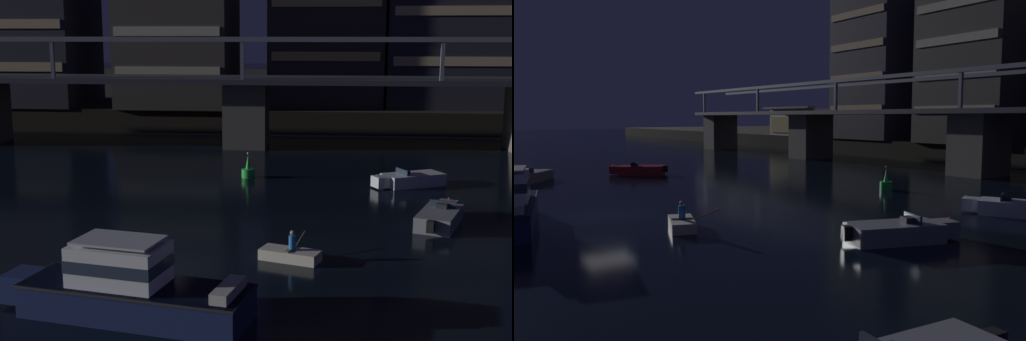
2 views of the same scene
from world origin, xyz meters
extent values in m
plane|color=black|center=(0.00, 0.00, 0.00)|extent=(400.00, 400.00, 0.00)
cube|color=#605B51|center=(-47.87, 33.07, 2.77)|extent=(3.60, 4.40, 5.55)
cube|color=#605B51|center=(-23.93, 33.07, 2.77)|extent=(3.60, 4.40, 5.55)
cube|color=#605B51|center=(0.00, 33.07, 2.77)|extent=(3.60, 4.40, 5.55)
cube|color=#33333D|center=(0.00, 33.07, 5.78)|extent=(101.74, 6.40, 0.45)
cube|color=slate|center=(0.00, 30.17, 9.20)|extent=(101.74, 0.36, 0.36)
cube|color=slate|center=(0.00, 35.97, 9.20)|extent=(101.74, 0.36, 0.36)
cube|color=slate|center=(-47.87, 30.17, 7.60)|extent=(0.30, 0.30, 3.20)
cube|color=slate|center=(-31.91, 30.17, 7.60)|extent=(0.30, 0.30, 3.20)
cube|color=slate|center=(-15.96, 30.17, 7.60)|extent=(0.30, 0.30, 3.20)
cube|color=slate|center=(0.00, 30.17, 7.60)|extent=(0.30, 0.30, 3.20)
cube|color=#282833|center=(-24.19, 46.91, 12.69)|extent=(10.80, 11.99, 20.98)
cube|color=beige|center=(-24.19, 40.86, 6.40)|extent=(9.93, 0.10, 0.90)
cube|color=beige|center=(-24.19, 40.86, 10.59)|extent=(9.93, 0.10, 0.90)
cube|color=beige|center=(-24.19, 40.86, 14.79)|extent=(9.93, 0.10, 0.90)
cube|color=beige|center=(-24.19, 40.86, 18.98)|extent=(9.93, 0.10, 0.90)
cube|color=#423D38|center=(-8.62, 46.85, 11.79)|extent=(11.27, 12.26, 19.19)
cube|color=beige|center=(-8.62, 40.68, 6.04)|extent=(10.37, 0.10, 0.90)
cube|color=beige|center=(-8.62, 40.68, 9.88)|extent=(10.37, 0.10, 0.90)
cube|color=beige|center=(-8.62, 40.68, 13.71)|extent=(10.37, 0.10, 0.90)
cube|color=beige|center=(-8.62, 40.68, 17.55)|extent=(10.37, 0.10, 0.90)
cube|color=#B2AD9E|center=(-40.48, 45.07, 4.40)|extent=(12.00, 6.00, 4.40)
cube|color=#EAD88C|center=(-40.48, 42.02, 3.96)|extent=(11.20, 0.10, 2.64)
cube|color=#4C4C51|center=(-40.48, 41.47, 6.75)|extent=(12.40, 1.60, 0.30)
cube|color=gray|center=(12.76, 8.25, 0.40)|extent=(3.00, 4.29, 0.80)
cube|color=gray|center=(13.56, 10.52, 0.45)|extent=(1.23, 1.18, 0.70)
cube|color=#283342|center=(13.04, 9.06, 0.98)|extent=(1.31, 0.54, 0.36)
cube|color=#262628|center=(12.96, 8.82, 0.92)|extent=(0.66, 0.56, 0.24)
cube|color=black|center=(12.04, 6.22, 0.50)|extent=(0.46, 0.46, 0.60)
sphere|color=red|center=(13.64, 10.76, 0.88)|extent=(0.12, 0.12, 0.12)
cube|color=silver|center=(12.56, 18.06, 0.40)|extent=(4.30, 3.37, 0.80)
cube|color=silver|center=(10.42, 16.98, 0.45)|extent=(1.25, 1.29, 0.70)
cube|color=#283342|center=(11.81, 17.68, 0.98)|extent=(0.70, 1.25, 0.36)
cube|color=#262628|center=(12.03, 17.79, 0.92)|extent=(0.61, 0.68, 0.24)
sphere|color=#33D84C|center=(10.19, 16.86, 0.88)|extent=(0.12, 0.12, 0.12)
cube|color=gray|center=(-18.15, -0.75, 0.40)|extent=(4.19, 3.83, 0.80)
cube|color=gray|center=(-16.26, -2.23, 0.45)|extent=(1.32, 1.33, 0.70)
cube|color=#283342|center=(-17.48, -1.28, 0.98)|extent=(0.91, 1.12, 0.36)
cube|color=#262628|center=(-17.68, -1.12, 0.92)|extent=(0.66, 0.69, 0.24)
cube|color=black|center=(-19.85, 0.57, 0.50)|extent=(0.51, 0.51, 0.60)
cube|color=maroon|center=(-17.96, 8.55, 0.40)|extent=(3.55, 4.28, 0.80)
cube|color=maroon|center=(-19.19, 6.49, 0.45)|extent=(1.31, 1.28, 0.70)
cube|color=#283342|center=(-18.39, 7.82, 0.98)|extent=(1.21, 0.78, 0.36)
cube|color=#262628|center=(-18.26, 8.04, 0.92)|extent=(0.69, 0.63, 0.24)
cube|color=black|center=(-16.86, 10.41, 0.50)|extent=(0.49, 0.49, 0.60)
sphere|color=beige|center=(-19.31, 6.27, 0.88)|extent=(0.12, 0.12, 0.12)
cylinder|color=green|center=(1.63, 19.62, 0.30)|extent=(0.90, 0.90, 0.60)
cone|color=green|center=(1.63, 19.62, 1.10)|extent=(0.36, 0.36, 1.00)
sphere|color=#F2EAB2|center=(1.63, 19.62, 1.68)|extent=(0.16, 0.16, 0.16)
cube|color=beige|center=(5.44, 1.89, 0.24)|extent=(2.82, 1.88, 0.48)
cube|color=#7F6647|center=(5.44, 1.89, 0.51)|extent=(0.51, 1.00, 0.06)
cylinder|color=#1E66B2|center=(5.54, 1.85, 0.84)|extent=(0.32, 0.32, 0.60)
sphere|color=tan|center=(5.54, 1.85, 1.25)|extent=(0.22, 0.22, 0.22)
cylinder|color=olive|center=(5.78, 2.88, 0.58)|extent=(0.54, 1.45, 0.59)
camera|label=1|loc=(6.91, -27.86, 9.79)|focal=49.96mm
camera|label=2|loc=(27.39, -7.98, 5.24)|focal=36.04mm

